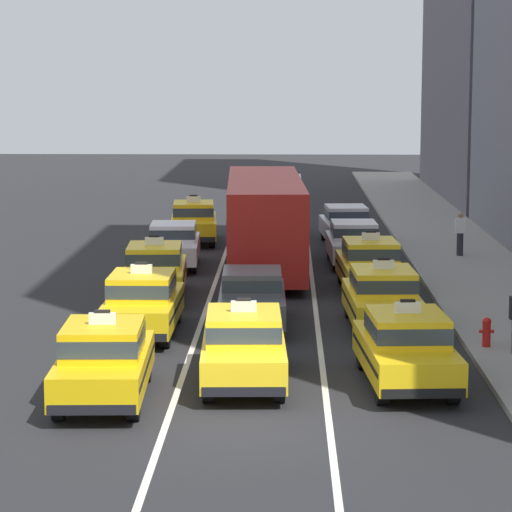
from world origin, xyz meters
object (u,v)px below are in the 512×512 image
(taxi_left_nearest, at_px, (104,360))
(bus_center_third, at_px, (265,219))
(sedan_left_fourth, at_px, (174,243))
(taxi_left_fifth, at_px, (194,221))
(taxi_center_nearest, at_px, (244,346))
(sedan_center_fourth, at_px, (273,215))
(taxi_left_third, at_px, (155,270))
(taxi_right_nearest, at_px, (406,347))
(taxi_right_third, at_px, (370,264))
(fire_hydrant, at_px, (487,331))
(taxi_right_second, at_px, (383,297))
(taxi_left_second, at_px, (142,302))
(sedan_right_fifth, at_px, (346,224))
(pedestrian_mid_block, at_px, (460,234))
(sedan_center_second, at_px, (252,296))
(sedan_right_fourth, at_px, (354,242))

(taxi_left_nearest, height_order, bus_center_third, bus_center_third)
(sedan_left_fourth, relative_size, taxi_left_fifth, 0.94)
(sedan_left_fourth, relative_size, bus_center_third, 0.39)
(taxi_center_nearest, xyz_separation_m, sedan_center_fourth, (0.33, 25.01, -0.03))
(taxi_left_third, height_order, taxi_right_nearest, same)
(taxi_right_third, xyz_separation_m, fire_hydrant, (2.31, -8.28, -0.33))
(taxi_right_second, bearing_deg, fire_hydrant, -48.53)
(taxi_center_nearest, relative_size, fire_hydrant, 6.33)
(taxi_right_second, bearing_deg, taxi_center_nearest, -120.71)
(taxi_left_second, height_order, sedan_right_fifth, taxi_left_second)
(taxi_left_second, bearing_deg, taxi_right_nearest, -38.32)
(taxi_right_nearest, bearing_deg, taxi_center_nearest, 179.27)
(sedan_center_fourth, xyz_separation_m, pedestrian_mid_block, (7.00, -6.66, 0.11))
(taxi_right_second, xyz_separation_m, taxi_right_third, (0.04, 5.61, 0.00))
(sedan_center_fourth, distance_m, taxi_right_nearest, 25.26)
(sedan_left_fourth, bearing_deg, pedestrian_mid_block, 11.25)
(sedan_center_fourth, bearing_deg, sedan_right_fifth, -44.83)
(taxi_left_nearest, height_order, taxi_right_third, same)
(sedan_center_second, distance_m, taxi_right_nearest, 7.10)
(taxi_right_second, height_order, pedestrian_mid_block, taxi_right_second)
(taxi_left_nearest, height_order, sedan_center_fourth, taxi_left_nearest)
(taxi_center_nearest, xyz_separation_m, sedan_center_second, (0.01, 6.10, -0.03))
(sedan_center_second, bearing_deg, fire_hydrant, -26.01)
(taxi_right_third, bearing_deg, sedan_right_fourth, 92.42)
(sedan_left_fourth, height_order, sedan_right_fourth, same)
(sedan_center_second, height_order, sedan_right_fourth, same)
(sedan_right_fourth, bearing_deg, fire_hydrant, -79.45)
(taxi_left_nearest, relative_size, taxi_center_nearest, 1.00)
(taxi_left_third, bearing_deg, taxi_left_second, -87.28)
(sedan_center_second, bearing_deg, sedan_right_fifth, 78.34)
(sedan_center_fourth, xyz_separation_m, sedan_right_fifth, (2.97, -2.95, 0.00))
(sedan_right_fifth, xyz_separation_m, pedestrian_mid_block, (4.03, -3.71, 0.11))
(taxi_left_second, xyz_separation_m, taxi_right_third, (6.39, 6.51, 0.00))
(sedan_left_fourth, bearing_deg, sedan_right_fifth, 42.19)
(taxi_left_second, bearing_deg, taxi_right_second, 8.04)
(taxi_right_third, bearing_deg, taxi_right_second, -90.43)
(taxi_left_nearest, height_order, taxi_right_second, same)
(taxi_left_second, bearing_deg, taxi_left_third, 92.72)
(taxi_right_nearest, xyz_separation_m, taxi_right_second, (-0.05, 5.95, 0.00))
(sedan_center_fourth, bearing_deg, taxi_left_second, -99.01)
(taxi_left_nearest, xyz_separation_m, sedan_center_fourth, (3.22, 26.42, -0.03))
(taxi_left_nearest, bearing_deg, fire_hydrant, 28.02)
(taxi_right_second, xyz_separation_m, pedestrian_mid_block, (3.82, 12.45, 0.08))
(taxi_left_fifth, bearing_deg, taxi_left_nearest, -90.08)
(taxi_left_fifth, relative_size, sedan_right_fifth, 1.06)
(pedestrian_mid_block, distance_m, fire_hydrant, 15.19)
(taxi_center_nearest, distance_m, bus_center_third, 15.65)
(taxi_left_fifth, xyz_separation_m, sedan_right_fourth, (6.17, -5.74, -0.03))
(taxi_right_nearest, relative_size, taxi_right_third, 1.01)
(taxi_left_second, distance_m, sedan_right_fifth, 18.12)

